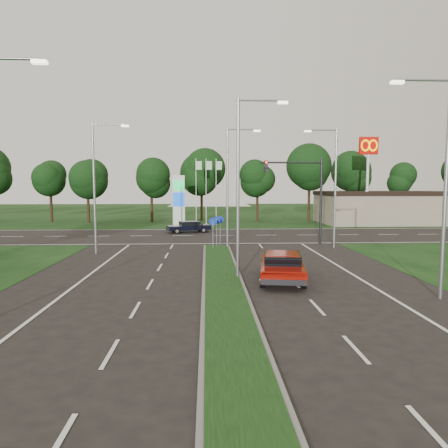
{
  "coord_description": "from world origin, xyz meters",
  "views": [
    {
      "loc": [
        -0.78,
        -13.93,
        4.68
      ],
      "look_at": [
        0.39,
        12.49,
        2.2
      ],
      "focal_mm": 32.0,
      "sensor_mm": 36.0,
      "label": 1
    }
  ],
  "objects": [
    {
      "name": "streetlight_median_near",
      "position": [
        1.0,
        6.0,
        5.08
      ],
      "size": [
        2.53,
        0.22,
        9.0
      ],
      "color": "gray",
      "rests_on": "ground"
    },
    {
      "name": "streetlight_right_near",
      "position": [
        8.8,
        2.0,
        5.08
      ],
      "size": [
        2.53,
        0.22,
        9.0
      ],
      "rotation": [
        0.0,
        0.0,
        3.14
      ],
      "color": "gray",
      "rests_on": "ground"
    },
    {
      "name": "red_sedan",
      "position": [
        3.01,
        5.62,
        0.74
      ],
      "size": [
        2.84,
        5.3,
        1.39
      ],
      "rotation": [
        0.0,
        0.0,
        -0.16
      ],
      "color": "#961108",
      "rests_on": "ground"
    },
    {
      "name": "ground",
      "position": [
        0.0,
        0.0,
        0.0
      ],
      "size": [
        160.0,
        160.0,
        0.0
      ],
      "primitive_type": "plane",
      "color": "black",
      "rests_on": "ground"
    },
    {
      "name": "treeline_far",
      "position": [
        0.1,
        39.93,
        6.83
      ],
      "size": [
        6.0,
        6.0,
        9.9
      ],
      "color": "black",
      "rests_on": "ground"
    },
    {
      "name": "median_kerb",
      "position": [
        0.0,
        4.0,
        0.06
      ],
      "size": [
        2.0,
        26.0,
        0.12
      ],
      "primitive_type": "cube",
      "color": "slate",
      "rests_on": "ground"
    },
    {
      "name": "commercial_building",
      "position": [
        22.0,
        36.0,
        2.0
      ],
      "size": [
        16.0,
        9.0,
        4.0
      ],
      "primitive_type": "cube",
      "color": "gray",
      "rests_on": "ground"
    },
    {
      "name": "verge_far",
      "position": [
        0.0,
        55.0,
        0.0
      ],
      "size": [
        160.0,
        50.0,
        0.02
      ],
      "primitive_type": "cube",
      "color": "black",
      "rests_on": "ground"
    },
    {
      "name": "cross_road",
      "position": [
        0.0,
        24.0,
        0.0
      ],
      "size": [
        160.0,
        12.0,
        0.02
      ],
      "primitive_type": "cube",
      "color": "black",
      "rests_on": "ground"
    },
    {
      "name": "gas_pylon",
      "position": [
        -3.79,
        33.05,
        3.2
      ],
      "size": [
        5.8,
        1.26,
        8.0
      ],
      "color": "silver",
      "rests_on": "ground"
    },
    {
      "name": "navy_sedan",
      "position": [
        -2.58,
        26.58,
        0.63
      ],
      "size": [
        4.56,
        2.8,
        1.17
      ],
      "rotation": [
        0.0,
        0.0,
        1.84
      ],
      "color": "black",
      "rests_on": "ground"
    },
    {
      "name": "streetlight_median_far",
      "position": [
        1.0,
        16.0,
        5.08
      ],
      "size": [
        2.53,
        0.22,
        9.0
      ],
      "color": "gray",
      "rests_on": "ground"
    },
    {
      "name": "streetlight_left_far",
      "position": [
        -8.3,
        14.0,
        5.08
      ],
      "size": [
        2.53,
        0.22,
        9.0
      ],
      "color": "gray",
      "rests_on": "ground"
    },
    {
      "name": "traffic_signal",
      "position": [
        7.19,
        18.0,
        4.65
      ],
      "size": [
        5.1,
        0.42,
        7.0
      ],
      "color": "black",
      "rests_on": "ground"
    },
    {
      "name": "streetlight_right_far",
      "position": [
        8.8,
        16.0,
        5.08
      ],
      "size": [
        2.53,
        0.22,
        9.0
      ],
      "rotation": [
        0.0,
        0.0,
        3.14
      ],
      "color": "gray",
      "rests_on": "ground"
    },
    {
      "name": "median_signs",
      "position": [
        0.0,
        16.4,
        1.71
      ],
      "size": [
        1.16,
        1.76,
        2.38
      ],
      "color": "gray",
      "rests_on": "ground"
    },
    {
      "name": "mcdonalds_sign",
      "position": [
        18.0,
        31.97,
        7.99
      ],
      "size": [
        2.2,
        0.47,
        10.4
      ],
      "color": "silver",
      "rests_on": "ground"
    }
  ]
}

